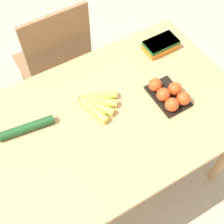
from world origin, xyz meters
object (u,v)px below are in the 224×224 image
(carrot_bag, at_px, (161,44))
(cucumber_near, at_px, (26,128))
(chair, at_px, (57,65))
(tomato_pack, at_px, (169,94))
(banana_bunch, at_px, (97,103))

(carrot_bag, height_order, cucumber_near, carrot_bag)
(chair, xyz_separation_m, tomato_pack, (0.32, -0.70, 0.28))
(chair, distance_m, banana_bunch, 0.61)
(tomato_pack, bearing_deg, cucumber_near, 164.32)
(chair, bearing_deg, banana_bunch, 89.16)
(banana_bunch, bearing_deg, carrot_bag, 17.79)
(banana_bunch, distance_m, cucumber_near, 0.35)
(tomato_pack, height_order, cucumber_near, tomato_pack)
(carrot_bag, distance_m, cucumber_near, 0.84)
(carrot_bag, bearing_deg, banana_bunch, -162.21)
(cucumber_near, bearing_deg, chair, 55.71)
(tomato_pack, bearing_deg, chair, 114.85)
(carrot_bag, bearing_deg, chair, 140.74)
(carrot_bag, relative_size, cucumber_near, 0.70)
(tomato_pack, bearing_deg, banana_bunch, 156.11)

